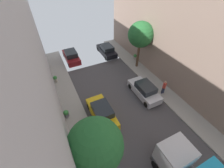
# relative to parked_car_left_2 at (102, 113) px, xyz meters

# --- Properties ---
(sidewalk_right) EXTENTS (2.00, 44.00, 0.15)m
(sidewalk_right) POSITION_rel_parked_car_left_2_xyz_m (7.70, -7.12, -0.64)
(sidewalk_right) COLOR gray
(sidewalk_right) RESTS_ON ground
(parked_car_left_2) EXTENTS (1.78, 4.20, 1.57)m
(parked_car_left_2) POSITION_rel_parked_car_left_2_xyz_m (0.00, 0.00, 0.00)
(parked_car_left_2) COLOR gold
(parked_car_left_2) RESTS_ON ground
(parked_car_left_3) EXTENTS (1.78, 4.20, 1.57)m
(parked_car_left_3) POSITION_rel_parked_car_left_2_xyz_m (0.00, 11.41, 0.00)
(parked_car_left_3) COLOR maroon
(parked_car_left_3) RESTS_ON ground
(parked_car_right_3) EXTENTS (1.78, 4.20, 1.57)m
(parked_car_right_3) POSITION_rel_parked_car_left_2_xyz_m (5.40, 0.76, 0.00)
(parked_car_right_3) COLOR silver
(parked_car_right_3) RESTS_ON ground
(parked_car_right_4) EXTENTS (1.78, 4.20, 1.57)m
(parked_car_right_4) POSITION_rel_parked_car_left_2_xyz_m (5.40, 10.74, 0.00)
(parked_car_right_4) COLOR black
(parked_car_right_4) RESTS_ON ground
(pedestrian) EXTENTS (0.40, 0.36, 1.72)m
(pedestrian) POSITION_rel_parked_car_left_2_xyz_m (7.36, -0.04, 0.35)
(pedestrian) COLOR #2D334C
(pedestrian) RESTS_ON sidewalk_right
(street_tree_0) EXTENTS (3.02, 3.02, 5.89)m
(street_tree_0) POSITION_rel_parked_car_left_2_xyz_m (-2.15, -4.55, 3.77)
(street_tree_0) COLOR brown
(street_tree_0) RESTS_ON sidewalk_left
(street_tree_1) EXTENTS (3.12, 3.12, 6.09)m
(street_tree_1) POSITION_rel_parked_car_left_2_xyz_m (7.75, 5.80, 3.92)
(street_tree_1) COLOR brown
(street_tree_1) RESTS_ON sidewalk_right
(potted_plant_0) EXTENTS (0.46, 0.46, 0.86)m
(potted_plant_0) POSITION_rel_parked_car_left_2_xyz_m (-3.04, 7.25, -0.09)
(potted_plant_0) COLOR #B2A899
(potted_plant_0) RESTS_ON sidewalk_left
(potted_plant_1) EXTENTS (0.50, 0.50, 0.79)m
(potted_plant_1) POSITION_rel_parked_car_left_2_xyz_m (-3.06, 1.52, -0.16)
(potted_plant_1) COLOR slate
(potted_plant_1) RESTS_ON sidewalk_left
(potted_plant_2) EXTENTS (0.46, 0.46, 0.84)m
(potted_plant_2) POSITION_rel_parked_car_left_2_xyz_m (8.45, 7.35, -0.09)
(potted_plant_2) COLOR #B2A899
(potted_plant_2) RESTS_ON sidewalk_right
(lamp_post) EXTENTS (0.44, 0.44, 5.12)m
(lamp_post) POSITION_rel_parked_car_left_2_xyz_m (-1.90, -5.08, 2.84)
(lamp_post) COLOR #333338
(lamp_post) RESTS_ON sidewalk_left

